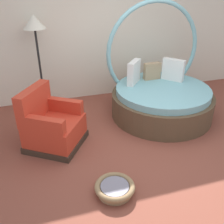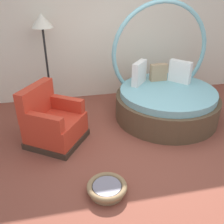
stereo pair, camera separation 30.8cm
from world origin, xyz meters
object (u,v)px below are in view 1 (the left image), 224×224
(round_daybed, at_px, (160,95))
(floor_lamp, at_px, (35,31))
(red_armchair, at_px, (52,126))
(pet_basket, at_px, (115,188))

(round_daybed, bearing_deg, floor_lamp, 157.86)
(red_armchair, bearing_deg, floor_lamp, 91.48)
(round_daybed, xyz_separation_m, pet_basket, (-1.47, -1.76, -0.32))
(red_armchair, xyz_separation_m, pet_basket, (0.63, -1.31, -0.26))
(pet_basket, bearing_deg, round_daybed, 50.12)
(round_daybed, height_order, floor_lamp, round_daybed)
(round_daybed, xyz_separation_m, floor_lamp, (-2.13, 0.87, 1.14))
(red_armchair, bearing_deg, round_daybed, 12.12)
(floor_lamp, bearing_deg, round_daybed, -22.14)
(red_armchair, distance_m, floor_lamp, 1.78)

